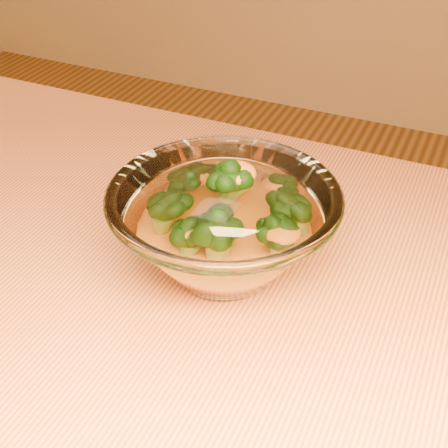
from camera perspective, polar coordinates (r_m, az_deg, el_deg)
name	(u,v)px	position (r m, az deg, el deg)	size (l,w,h in m)	color
table	(105,383)	(0.67, -10.80, -14.08)	(1.20, 0.80, 0.75)	#D4763F
glass_bowl	(224,228)	(0.60, 0.00, -0.37)	(0.22, 0.22, 0.10)	white
cheese_sauce	(224,245)	(0.61, 0.00, -1.94)	(0.12, 0.12, 0.03)	orange
broccoli_heap	(224,207)	(0.60, 0.00, 1.53)	(0.14, 0.13, 0.08)	black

